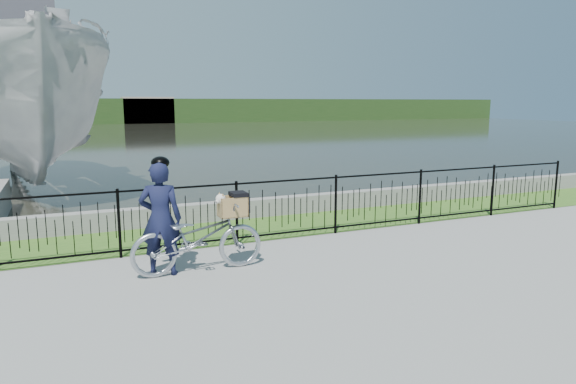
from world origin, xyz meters
name	(u,v)px	position (x,y,z in m)	size (l,w,h in m)	color
ground	(329,263)	(0.00, 0.00, 0.00)	(120.00, 120.00, 0.00)	gray
grass_strip	(269,227)	(0.00, 2.60, 0.00)	(60.00, 2.00, 0.01)	#3D6520
water	(118,137)	(0.00, 33.00, 0.00)	(120.00, 120.00, 0.00)	#27271E
quay_wall	(252,208)	(0.00, 3.60, 0.20)	(60.00, 0.30, 0.40)	gray
fence	(288,208)	(0.00, 1.60, 0.58)	(14.00, 0.06, 1.15)	black
far_treeline	(95,111)	(0.00, 60.00, 1.50)	(120.00, 6.00, 3.00)	#264219
far_building_right	(148,110)	(6.00, 58.50, 1.60)	(6.00, 3.00, 3.20)	gray
bicycle_rig	(199,237)	(-1.99, 0.40, 0.53)	(1.98, 0.69, 1.19)	#A7AAB3
cyclist	(160,217)	(-2.52, 0.50, 0.87)	(0.71, 0.58, 1.75)	black
boat_near	(22,110)	(-4.80, 10.22, 2.30)	(6.03, 12.00, 6.23)	#B7B7B7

